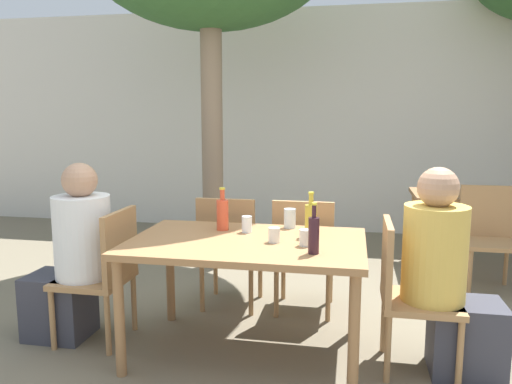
% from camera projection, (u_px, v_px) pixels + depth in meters
% --- Properties ---
extents(ground_plane, '(30.00, 30.00, 0.00)m').
position_uv_depth(ground_plane, '(247.00, 353.00, 3.15)').
color(ground_plane, '#706651').
extents(cafe_building_wall, '(10.00, 0.08, 2.80)m').
position_uv_depth(cafe_building_wall, '(304.00, 122.00, 6.36)').
color(cafe_building_wall, beige).
rests_on(cafe_building_wall, ground_plane).
extents(dining_table_front, '(1.43, 0.93, 0.73)m').
position_uv_depth(dining_table_front, '(247.00, 252.00, 3.05)').
color(dining_table_front, '#996B42').
rests_on(dining_table_front, ground_plane).
extents(dining_table_back, '(1.14, 0.71, 0.73)m').
position_uv_depth(dining_table_back, '(473.00, 205.00, 4.82)').
color(dining_table_back, '#996B42').
rests_on(dining_table_back, ground_plane).
extents(patio_chair_0, '(0.44, 0.44, 0.88)m').
position_uv_depth(patio_chair_0, '(105.00, 269.00, 3.25)').
color(patio_chair_0, '#A87A4C').
rests_on(patio_chair_0, ground_plane).
extents(patio_chair_1, '(0.44, 0.44, 0.88)m').
position_uv_depth(patio_chair_1, '(406.00, 288.00, 2.90)').
color(patio_chair_1, '#A87A4C').
rests_on(patio_chair_1, ground_plane).
extents(patio_chair_2, '(0.44, 0.44, 0.88)m').
position_uv_depth(patio_chair_2, '(229.00, 246.00, 3.80)').
color(patio_chair_2, '#A87A4C').
rests_on(patio_chair_2, ground_plane).
extents(patio_chair_3, '(0.44, 0.44, 0.88)m').
position_uv_depth(patio_chair_3, '(304.00, 250.00, 3.70)').
color(patio_chair_3, '#A87A4C').
rests_on(patio_chair_3, ground_plane).
extents(patio_chair_4, '(0.44, 0.44, 0.88)m').
position_uv_depth(patio_chair_4, '(488.00, 232.00, 4.27)').
color(patio_chair_4, '#A87A4C').
rests_on(patio_chair_4, ground_plane).
extents(person_seated_0, '(0.58, 0.37, 1.19)m').
position_uv_depth(person_seated_0, '(73.00, 261.00, 3.29)').
color(person_seated_0, '#383842').
rests_on(person_seated_0, ground_plane).
extents(person_seated_1, '(0.58, 0.36, 1.20)m').
position_uv_depth(person_seated_1, '(448.00, 282.00, 2.85)').
color(person_seated_1, '#383842').
rests_on(person_seated_1, ground_plane).
extents(oil_cruet_0, '(0.08, 0.08, 0.28)m').
position_uv_depth(oil_cruet_0, '(311.00, 219.00, 3.11)').
color(oil_cruet_0, gold).
rests_on(oil_cruet_0, dining_table_front).
extents(wine_bottle_1, '(0.06, 0.06, 0.28)m').
position_uv_depth(wine_bottle_1, '(314.00, 234.00, 2.72)').
color(wine_bottle_1, '#331923').
rests_on(wine_bottle_1, dining_table_front).
extents(soda_bottle_2, '(0.08, 0.08, 0.28)m').
position_uv_depth(soda_bottle_2, '(223.00, 214.00, 3.29)').
color(soda_bottle_2, '#DB4C2D').
rests_on(soda_bottle_2, dining_table_front).
extents(drinking_glass_0, '(0.07, 0.07, 0.10)m').
position_uv_depth(drinking_glass_0, '(305.00, 238.00, 2.90)').
color(drinking_glass_0, silver).
rests_on(drinking_glass_0, dining_table_front).
extents(drinking_glass_1, '(0.07, 0.07, 0.11)m').
position_uv_depth(drinking_glass_1, '(247.00, 224.00, 3.23)').
color(drinking_glass_1, white).
rests_on(drinking_glass_1, dining_table_front).
extents(drinking_glass_2, '(0.07, 0.07, 0.09)m').
position_uv_depth(drinking_glass_2, '(274.00, 235.00, 2.98)').
color(drinking_glass_2, silver).
rests_on(drinking_glass_2, dining_table_front).
extents(drinking_glass_3, '(0.08, 0.08, 0.13)m').
position_uv_depth(drinking_glass_3, '(290.00, 218.00, 3.36)').
color(drinking_glass_3, silver).
rests_on(drinking_glass_3, dining_table_front).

